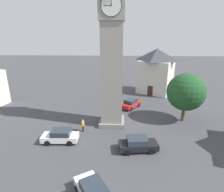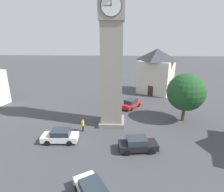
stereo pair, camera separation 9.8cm
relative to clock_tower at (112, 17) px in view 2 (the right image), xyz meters
The scene contains 8 objects.
ground_plane 13.83m from the clock_tower, 96.68° to the right, with size 200.00×200.00×0.00m, color #424247.
clock_tower is the anchor object (origin of this frame).
car_blue_kerb 14.81m from the clock_tower, 116.40° to the left, with size 4.33×2.27×1.53m.
car_silver_kerb 14.78m from the clock_tower, 115.28° to the right, with size 3.73×4.36×1.53m.
car_red_corner 15.11m from the clock_tower, 41.84° to the left, with size 4.21×1.97×1.53m.
pedestrian 13.54m from the clock_tower, 34.41° to the left, with size 0.29×0.55×1.69m.
tree 14.04m from the clock_tower, behind, with size 5.24×5.24×6.93m.
building_corner_back 19.91m from the clock_tower, 118.46° to the right, with size 8.77×8.32×9.38m.
Camera 2 is at (-1.37, 23.02, 11.52)m, focal length 29.01 mm.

